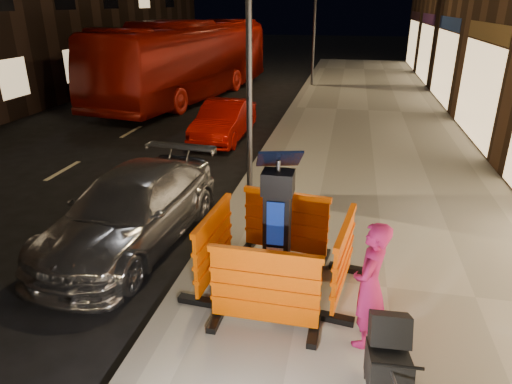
% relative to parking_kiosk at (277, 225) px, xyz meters
% --- Properties ---
extents(ground_plane, '(120.00, 120.00, 0.00)m').
position_rel_parking_kiosk_xyz_m(ground_plane, '(-1.37, 0.30, -1.17)').
color(ground_plane, black).
rests_on(ground_plane, ground).
extents(sidewalk, '(6.00, 60.00, 0.15)m').
position_rel_parking_kiosk_xyz_m(sidewalk, '(1.63, 0.30, -1.10)').
color(sidewalk, gray).
rests_on(sidewalk, ground).
extents(kerb, '(0.30, 60.00, 0.15)m').
position_rel_parking_kiosk_xyz_m(kerb, '(-1.37, 0.30, -1.10)').
color(kerb, slate).
rests_on(kerb, ground).
extents(parking_kiosk, '(0.71, 0.71, 2.04)m').
position_rel_parking_kiosk_xyz_m(parking_kiosk, '(0.00, 0.00, 0.00)').
color(parking_kiosk, black).
rests_on(parking_kiosk, sidewalk).
extents(barrier_front, '(1.47, 0.63, 1.14)m').
position_rel_parking_kiosk_xyz_m(barrier_front, '(0.00, -0.95, -0.45)').
color(barrier_front, '#E95401').
rests_on(barrier_front, sidewalk).
extents(barrier_back, '(1.54, 0.83, 1.14)m').
position_rel_parking_kiosk_xyz_m(barrier_back, '(0.00, 0.95, -0.45)').
color(barrier_back, '#E95401').
rests_on(barrier_back, sidewalk).
extents(barrier_kerbside, '(0.71, 1.50, 1.14)m').
position_rel_parking_kiosk_xyz_m(barrier_kerbside, '(-0.95, 0.00, -0.45)').
color(barrier_kerbside, '#E95401').
rests_on(barrier_kerbside, sidewalk).
extents(barrier_bldgside, '(0.80, 1.53, 1.14)m').
position_rel_parking_kiosk_xyz_m(barrier_bldgside, '(0.95, 0.00, -0.45)').
color(barrier_bldgside, '#E95401').
rests_on(barrier_bldgside, sidewalk).
extents(car_silver, '(2.23, 4.67, 1.31)m').
position_rel_parking_kiosk_xyz_m(car_silver, '(-2.80, 1.08, -1.17)').
color(car_silver, '#A4A4A9').
rests_on(car_silver, ground).
extents(car_red, '(1.35, 3.71, 1.22)m').
position_rel_parking_kiosk_xyz_m(car_red, '(-3.00, 8.05, -1.17)').
color(car_red, '#A00903').
rests_on(car_red, ground).
extents(bus_doubledecker, '(4.76, 12.49, 3.40)m').
position_rel_parking_kiosk_xyz_m(bus_doubledecker, '(-6.43, 14.51, -1.17)').
color(bus_doubledecker, '#930F06').
rests_on(bus_doubledecker, ground).
extents(man, '(0.55, 0.69, 1.64)m').
position_rel_parking_kiosk_xyz_m(man, '(1.27, -0.95, -0.20)').
color(man, '#A21854').
rests_on(man, sidewalk).
extents(stroller, '(0.52, 0.76, 0.92)m').
position_rel_parking_kiosk_xyz_m(stroller, '(1.47, -1.85, -0.56)').
color(stroller, black).
rests_on(stroller, sidewalk).
extents(street_lamp_mid, '(0.12, 0.12, 6.00)m').
position_rel_parking_kiosk_xyz_m(street_lamp_mid, '(-1.12, 3.30, 1.98)').
color(street_lamp_mid, '#3F3F44').
rests_on(street_lamp_mid, sidewalk).
extents(street_lamp_far, '(0.12, 0.12, 6.00)m').
position_rel_parking_kiosk_xyz_m(street_lamp_far, '(-1.12, 18.30, 1.98)').
color(street_lamp_far, '#3F3F44').
rests_on(street_lamp_far, sidewalk).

